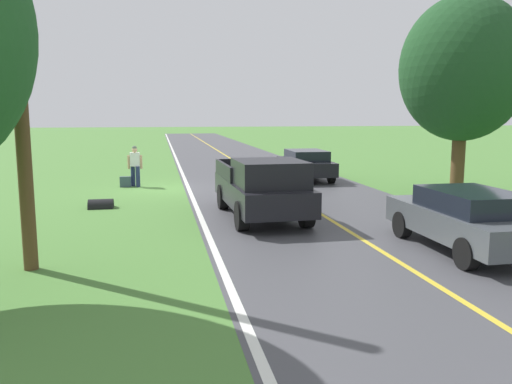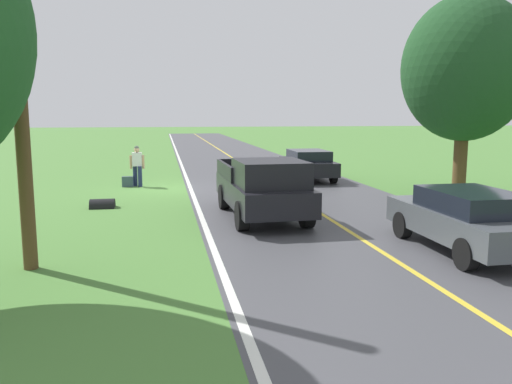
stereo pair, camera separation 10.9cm
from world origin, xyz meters
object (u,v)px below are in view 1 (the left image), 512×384
Objects in this scene: pickup_truck_passing at (263,187)px; suitcase_carried at (125,182)px; utility_pole_roadside at (19,78)px; sedan_near_oncoming at (306,164)px; sedan_mid_oncoming at (467,218)px; tree_far_side_near at (463,69)px; hitchhiker_walking at (135,164)px.

suitcase_carried is at bearing -60.14° from pickup_truck_passing.
utility_pole_roadside is (5.59, 4.10, 2.81)m from pickup_truck_passing.
pickup_truck_passing is at bearing 31.67° from suitcase_carried.
sedan_near_oncoming and sedan_mid_oncoming have the same top height.
hitchhiker_walking is at bearing -23.65° from tree_far_side_near.
hitchhiker_walking is 14.48m from sedan_mid_oncoming.
sedan_mid_oncoming is at bearing 122.79° from hitchhiker_walking.
sedan_mid_oncoming is at bearing 36.13° from suitcase_carried.
tree_far_side_near reaches higher than suitcase_carried.
tree_far_side_near reaches higher than pickup_truck_passing.
hitchhiker_walking is at bearing -62.77° from pickup_truck_passing.
pickup_truck_passing reaches higher than suitcase_carried.
tree_far_side_near is (-11.88, 5.20, 3.70)m from hitchhiker_walking.
utility_pole_roadside reaches higher than tree_far_side_near.
suitcase_carried is 0.08× the size of pickup_truck_passing.
utility_pole_roadside is (9.39, 12.74, 3.02)m from sedan_near_oncoming.
hitchhiker_walking is 0.24× the size of tree_far_side_near.
suitcase_carried is 8.90m from pickup_truck_passing.
hitchhiker_walking is 0.32× the size of pickup_truck_passing.
tree_far_side_near reaches higher than sedan_near_oncoming.
sedan_near_oncoming is 1.01× the size of sedan_mid_oncoming.
sedan_near_oncoming is at bearing -126.39° from utility_pole_roadside.
suitcase_carried is at bearing -22.66° from tree_far_side_near.
pickup_truck_passing is 0.72× the size of utility_pole_roadside.
hitchhiker_walking is at bearing 100.86° from suitcase_carried.
hitchhiker_walking reaches higher than sedan_near_oncoming.
hitchhiker_walking reaches higher than suitcase_carried.
pickup_truck_passing is 9.08m from tree_far_side_near.
suitcase_carried is 0.06× the size of tree_far_side_near.
hitchhiker_walking is 0.87m from suitcase_carried.
tree_far_side_near reaches higher than sedan_mid_oncoming.
utility_pole_roadside is at bearing 53.61° from sedan_near_oncoming.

